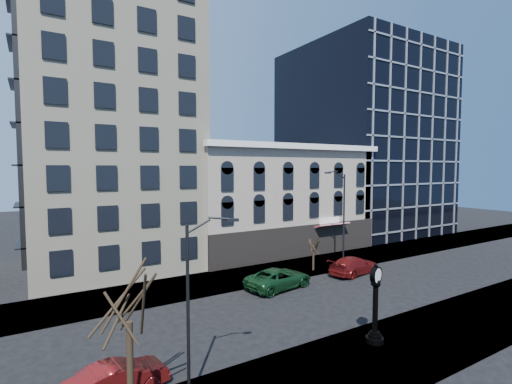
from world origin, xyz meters
TOP-DOWN VIEW (x-y plane):
  - ground at (0.00, 0.00)m, footprint 160.00×160.00m
  - sidewalk_far at (0.00, 8.00)m, footprint 160.00×6.00m
  - sidewalk_near at (0.00, -8.00)m, footprint 160.00×6.00m
  - cream_tower at (-6.11, 18.88)m, footprint 15.90×15.40m
  - victorian_row at (12.00, 15.89)m, footprint 22.60×11.19m
  - glass_office at (32.00, 20.91)m, footprint 20.00×20.15m
  - street_clock at (3.15, -6.92)m, footprint 1.01×1.01m
  - street_lamp_near at (-7.10, -6.61)m, footprint 1.94×0.94m
  - street_lamp_far at (12.77, 6.14)m, footprint 2.48×0.75m
  - bare_tree_near at (-10.17, -7.15)m, footprint 3.93×3.93m
  - bare_tree_far at (9.80, 6.25)m, footprint 2.24×2.24m
  - car_near_b at (-10.09, -4.29)m, footprint 4.49×2.13m
  - car_far_a at (4.10, 3.86)m, footprint 6.31×3.66m
  - car_far_b at (12.44, 3.58)m, footprint 5.88×3.08m

SIDE VIEW (x-z plane):
  - ground at x=0.00m, z-range 0.00..0.00m
  - sidewalk_far at x=0.00m, z-range 0.00..0.12m
  - sidewalk_near at x=0.00m, z-range 0.00..0.12m
  - car_near_b at x=-10.09m, z-range 0.00..1.42m
  - car_far_b at x=12.44m, z-range 0.00..1.63m
  - car_far_a at x=4.10m, z-range 0.00..1.65m
  - street_clock at x=3.15m, z-range -0.09..4.38m
  - bare_tree_far at x=9.80m, z-range 1.09..4.95m
  - bare_tree_near at x=-10.17m, z-range 1.84..8.60m
  - victorian_row at x=12.00m, z-range -0.25..12.25m
  - street_lamp_near at x=-7.10m, z-range 2.13..10.02m
  - street_lamp_far at x=12.77m, z-range 2.58..12.24m
  - glass_office at x=32.00m, z-range 0.00..28.00m
  - cream_tower at x=-6.11m, z-range -1.93..40.57m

